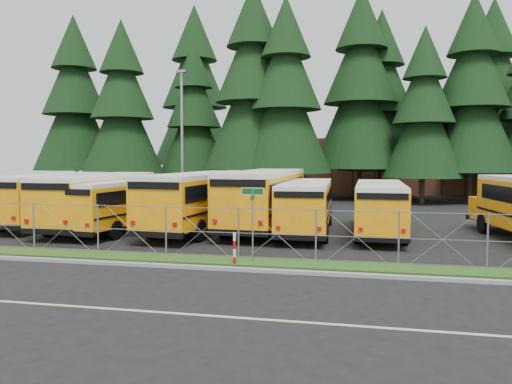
% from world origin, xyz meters
% --- Properties ---
extents(ground, '(120.00, 120.00, 0.00)m').
position_xyz_m(ground, '(0.00, 0.00, 0.00)').
color(ground, black).
rests_on(ground, ground).
extents(curb, '(50.00, 0.25, 0.12)m').
position_xyz_m(curb, '(0.00, -3.10, 0.06)').
color(curb, gray).
rests_on(curb, ground).
extents(grass_verge, '(50.00, 1.40, 0.06)m').
position_xyz_m(grass_verge, '(0.00, -1.70, 0.03)').
color(grass_verge, '#1D4614').
rests_on(grass_verge, ground).
extents(road_lane_line, '(50.00, 0.12, 0.01)m').
position_xyz_m(road_lane_line, '(0.00, -8.00, 0.01)').
color(road_lane_line, beige).
rests_on(road_lane_line, ground).
extents(chainlink_fence, '(44.00, 0.10, 2.00)m').
position_xyz_m(chainlink_fence, '(0.00, -1.00, 1.00)').
color(chainlink_fence, gray).
rests_on(chainlink_fence, ground).
extents(brick_building, '(22.00, 10.00, 6.00)m').
position_xyz_m(brick_building, '(6.00, 40.00, 3.00)').
color(brick_building, brown).
rests_on(brick_building, ground).
extents(bus_0, '(3.13, 11.36, 2.95)m').
position_xyz_m(bus_0, '(-13.89, 6.35, 1.48)').
color(bus_0, orange).
rests_on(bus_0, ground).
extents(bus_1, '(3.01, 11.46, 2.99)m').
position_xyz_m(bus_1, '(-10.45, 5.50, 1.49)').
color(bus_1, orange).
rests_on(bus_1, ground).
extents(bus_2, '(3.63, 10.58, 2.72)m').
position_xyz_m(bus_2, '(-8.54, 5.05, 1.36)').
color(bus_2, orange).
rests_on(bus_2, ground).
extents(bus_3, '(3.76, 12.02, 3.10)m').
position_xyz_m(bus_3, '(-4.67, 5.78, 1.55)').
color(bus_3, orange).
rests_on(bus_3, ground).
extents(bus_4, '(3.24, 12.29, 3.20)m').
position_xyz_m(bus_4, '(-1.51, 7.10, 1.60)').
color(bus_4, orange).
rests_on(bus_4, ground).
extents(bus_5, '(2.81, 10.31, 2.68)m').
position_xyz_m(bus_5, '(0.86, 6.04, 1.34)').
color(bus_5, orange).
rests_on(bus_5, ground).
extents(bus_6, '(2.46, 10.10, 2.64)m').
position_xyz_m(bus_6, '(4.54, 6.24, 1.32)').
color(bus_6, orange).
rests_on(bus_6, ground).
extents(street_sign, '(0.84, 0.55, 2.81)m').
position_xyz_m(street_sign, '(-0.27, -1.76, 2.03)').
color(street_sign, gray).
rests_on(street_sign, ground).
extents(striped_bollard, '(0.11, 0.11, 1.20)m').
position_xyz_m(striped_bollard, '(-0.84, -2.21, 0.60)').
color(striped_bollard, '#B20C0C').
rests_on(striped_bollard, ground).
extents(light_standard, '(0.70, 0.35, 10.14)m').
position_xyz_m(light_standard, '(-9.10, 14.51, 5.50)').
color(light_standard, gray).
rests_on(light_standard, ground).
extents(conifer_0, '(8.16, 8.16, 18.04)m').
position_xyz_m(conifer_0, '(-24.59, 25.73, 9.02)').
color(conifer_0, black).
rests_on(conifer_0, ground).
extents(conifer_1, '(7.47, 7.47, 16.52)m').
position_xyz_m(conifer_1, '(-18.09, 23.06, 8.26)').
color(conifer_1, black).
rests_on(conifer_1, ground).
extents(conifer_2, '(6.85, 6.85, 15.16)m').
position_xyz_m(conifer_2, '(-12.57, 27.10, 7.58)').
color(conifer_2, black).
rests_on(conifer_2, ground).
extents(conifer_3, '(8.78, 8.78, 19.43)m').
position_xyz_m(conifer_3, '(-6.03, 24.29, 9.71)').
color(conifer_3, black).
rests_on(conifer_3, ground).
extents(conifer_4, '(7.97, 7.97, 17.63)m').
position_xyz_m(conifer_4, '(-2.91, 23.06, 8.82)').
color(conifer_4, black).
rests_on(conifer_4, ground).
extents(conifer_5, '(8.90, 8.90, 19.68)m').
position_xyz_m(conifer_5, '(3.35, 28.19, 9.84)').
color(conifer_5, black).
rests_on(conifer_5, ground).
extents(conifer_6, '(6.77, 6.77, 14.98)m').
position_xyz_m(conifer_6, '(8.63, 24.92, 7.49)').
color(conifer_6, black).
rests_on(conifer_6, ground).
extents(conifer_7, '(8.15, 8.15, 18.02)m').
position_xyz_m(conifer_7, '(12.76, 26.73, 9.01)').
color(conifer_7, black).
rests_on(conifer_7, ground).
extents(conifer_10, '(9.49, 9.49, 20.99)m').
position_xyz_m(conifer_10, '(-15.07, 34.59, 10.49)').
color(conifer_10, black).
rests_on(conifer_10, ground).
extents(conifer_11, '(6.35, 6.35, 14.05)m').
position_xyz_m(conifer_11, '(-4.84, 32.91, 7.02)').
color(conifer_11, black).
rests_on(conifer_11, ground).
extents(conifer_12, '(8.13, 8.13, 17.98)m').
position_xyz_m(conifer_12, '(5.22, 30.07, 8.99)').
color(conifer_12, black).
rests_on(conifer_12, ground).
extents(conifer_13, '(8.92, 8.92, 19.72)m').
position_xyz_m(conifer_13, '(16.10, 34.43, 9.86)').
color(conifer_13, black).
rests_on(conifer_13, ground).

